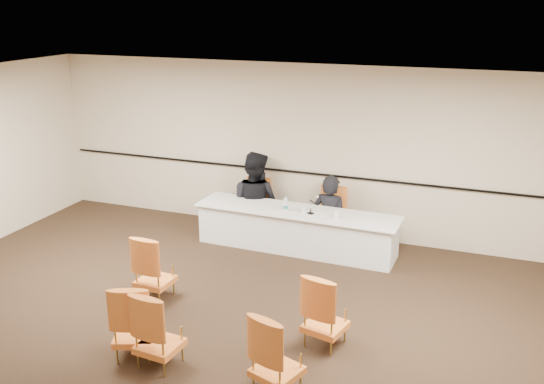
{
  "coord_description": "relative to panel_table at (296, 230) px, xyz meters",
  "views": [
    {
      "loc": [
        3.01,
        -5.85,
        4.05
      ],
      "look_at": [
        -0.21,
        2.6,
        1.14
      ],
      "focal_mm": 40.0,
      "sensor_mm": 36.0,
      "label": 1
    }
  ],
  "objects": [
    {
      "name": "papers",
      "position": [
        0.35,
        -0.06,
        0.35
      ],
      "size": [
        0.36,
        0.33,
        0.0
      ],
      "primitive_type": "cube",
      "rotation": [
        0.0,
        0.0,
        0.43
      ],
      "color": "white",
      "rests_on": "panel_table"
    },
    {
      "name": "aud_chair_front_left",
      "position": [
        -1.3,
        -2.35,
        0.13
      ],
      "size": [
        0.53,
        0.53,
        0.95
      ],
      "primitive_type": null,
      "rotation": [
        0.0,
        0.0,
        -0.05
      ],
      "color": "#CA6A24",
      "rests_on": "ground"
    },
    {
      "name": "panelist_second_chair",
      "position": [
        -0.98,
        0.55,
        0.13
      ],
      "size": [
        0.51,
        0.51,
        0.95
      ],
      "primitive_type": null,
      "rotation": [
        0.0,
        0.0,
        -0.03
      ],
      "color": "#CA6A24",
      "rests_on": "ground"
    },
    {
      "name": "aud_chair_back_mid",
      "position": [
        -0.38,
        -3.77,
        0.13
      ],
      "size": [
        0.54,
        0.54,
        0.95
      ],
      "primitive_type": null,
      "rotation": [
        0.0,
        0.0,
        -0.08
      ],
      "color": "#CA6A24",
      "rests_on": "ground"
    },
    {
      "name": "drinking_glass",
      "position": [
        0.15,
        -0.07,
        0.39
      ],
      "size": [
        0.07,
        0.07,
        0.1
      ],
      "primitive_type": "cylinder",
      "rotation": [
        0.0,
        0.0,
        -0.12
      ],
      "color": "white",
      "rests_on": "panel_table"
    },
    {
      "name": "water_bottle",
      "position": [
        -0.17,
        -0.07,
        0.46
      ],
      "size": [
        0.09,
        0.09,
        0.24
      ],
      "primitive_type": null,
      "rotation": [
        0.0,
        0.0,
        -0.39
      ],
      "color": "#177D83",
      "rests_on": "panel_table"
    },
    {
      "name": "wall_rail",
      "position": [
        -0.03,
        0.84,
        0.76
      ],
      "size": [
        9.8,
        0.04,
        0.03
      ],
      "primitive_type": "cube",
      "color": "black",
      "rests_on": "wall_back"
    },
    {
      "name": "coffee_cup",
      "position": [
        0.7,
        -0.1,
        0.4
      ],
      "size": [
        0.08,
        0.08,
        0.12
      ],
      "primitive_type": "cylinder",
      "rotation": [
        0.0,
        0.0,
        -0.11
      ],
      "color": "white",
      "rests_on": "panel_table"
    },
    {
      "name": "panelist_main_chair",
      "position": [
        0.44,
        0.51,
        0.13
      ],
      "size": [
        0.51,
        0.51,
        0.95
      ],
      "primitive_type": null,
      "rotation": [
        0.0,
        0.0,
        -0.03
      ],
      "color": "#CA6A24",
      "rests_on": "ground"
    },
    {
      "name": "microphone",
      "position": [
        0.27,
        -0.08,
        0.49
      ],
      "size": [
        0.18,
        0.23,
        0.29
      ],
      "primitive_type": null,
      "rotation": [
        0.0,
        0.0,
        -0.41
      ],
      "color": "black",
      "rests_on": "panel_table"
    },
    {
      "name": "panel_table",
      "position": [
        0.0,
        0.0,
        0.0
      ],
      "size": [
        3.46,
        0.9,
        0.69
      ],
      "primitive_type": null,
      "rotation": [
        0.0,
        0.0,
        -0.03
      ],
      "color": "silver",
      "rests_on": "ground"
    },
    {
      "name": "panelist_second",
      "position": [
        -0.98,
        0.55,
        0.14
      ],
      "size": [
        1.06,
        0.88,
        1.97
      ],
      "primitive_type": "imported",
      "rotation": [
        0.0,
        0.0,
        2.99
      ],
      "color": "black",
      "rests_on": "ground"
    },
    {
      "name": "aud_chair_back_left",
      "position": [
        -0.76,
        -3.69,
        0.13
      ],
      "size": [
        0.65,
        0.65,
        0.95
      ],
      "primitive_type": null,
      "rotation": [
        0.0,
        0.0,
        0.38
      ],
      "color": "#CA6A24",
      "rests_on": "ground"
    },
    {
      "name": "floor",
      "position": [
        -0.03,
        -3.12,
        -0.34
      ],
      "size": [
        10.0,
        10.0,
        0.0
      ],
      "primitive_type": "plane",
      "color": "black",
      "rests_on": "ground"
    },
    {
      "name": "aud_chair_back_right",
      "position": [
        1.05,
        -3.75,
        0.13
      ],
      "size": [
        0.63,
        0.63,
        0.95
      ],
      "primitive_type": null,
      "rotation": [
        0.0,
        0.0,
        -0.32
      ],
      "color": "#CA6A24",
      "rests_on": "ground"
    },
    {
      "name": "panelist_main",
      "position": [
        0.44,
        0.51,
        -0.0
      ],
      "size": [
        0.68,
        0.5,
        1.73
      ],
      "primitive_type": "imported",
      "rotation": [
        0.0,
        0.0,
        3.0
      ],
      "color": "black",
      "rests_on": "ground"
    },
    {
      "name": "ceiling",
      "position": [
        -0.03,
        -3.12,
        2.66
      ],
      "size": [
        10.0,
        10.0,
        0.0
      ],
      "primitive_type": "plane",
      "rotation": [
        3.14,
        0.0,
        0.0
      ],
      "color": "silver",
      "rests_on": "ground"
    },
    {
      "name": "wall_back",
      "position": [
        -0.03,
        0.88,
        1.16
      ],
      "size": [
        10.0,
        0.04,
        3.0
      ],
      "primitive_type": "cube",
      "color": "beige",
      "rests_on": "ground"
    },
    {
      "name": "aud_chair_front_right",
      "position": [
        1.27,
        -2.68,
        0.13
      ],
      "size": [
        0.6,
        0.6,
        0.95
      ],
      "primitive_type": null,
      "rotation": [
        0.0,
        0.0,
        -0.22
      ],
      "color": "#CA6A24",
      "rests_on": "ground"
    }
  ]
}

